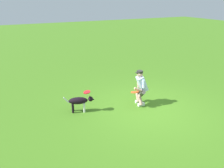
{
  "coord_description": "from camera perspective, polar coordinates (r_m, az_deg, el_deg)",
  "views": [
    {
      "loc": [
        4.24,
        5.61,
        3.67
      ],
      "look_at": [
        1.09,
        -0.72,
        0.9
      ],
      "focal_mm": 35.59,
      "sensor_mm": 36.0,
      "label": 1
    }
  ],
  "objects": [
    {
      "name": "frisbee_held",
      "position": [
        7.72,
        5.88,
        -2.08
      ],
      "size": [
        0.35,
        0.34,
        0.1
      ],
      "primitive_type": "cylinder",
      "rotation": [
        0.2,
        -0.07,
        0.29
      ],
      "color": "#ED511C",
      "rests_on": "person"
    },
    {
      "name": "person",
      "position": [
        7.99,
        7.41,
        -0.64
      ],
      "size": [
        0.65,
        0.66,
        1.29
      ],
      "rotation": [
        0.0,
        0.0,
        -0.23
      ],
      "color": "silver",
      "rests_on": "ground_plane"
    },
    {
      "name": "dog",
      "position": [
        7.61,
        -8.27,
        -4.42
      ],
      "size": [
        1.02,
        0.45,
        0.58
      ],
      "rotation": [
        0.0,
        0.0,
        2.8
      ],
      "color": "black",
      "rests_on": "ground_plane"
    },
    {
      "name": "ground_plane",
      "position": [
        7.93,
        9.49,
        -6.49
      ],
      "size": [
        60.0,
        60.0,
        0.0
      ],
      "primitive_type": "plane",
      "color": "#42761D"
    },
    {
      "name": "frisbee_flying",
      "position": [
        7.46,
        -6.47,
        -2.07
      ],
      "size": [
        0.29,
        0.29,
        0.07
      ],
      "primitive_type": "cylinder",
      "rotation": [
        0.17,
        -0.04,
        1.82
      ],
      "color": "red"
    }
  ]
}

